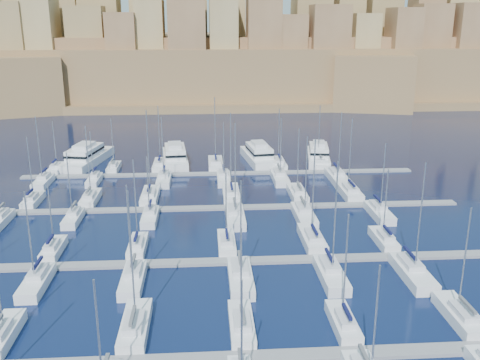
{
  "coord_description": "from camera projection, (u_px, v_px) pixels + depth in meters",
  "views": [
    {
      "loc": [
        -3.19,
        -79.09,
        32.02
      ],
      "look_at": [
        2.59,
        6.0,
        6.47
      ],
      "focal_mm": 40.0,
      "sensor_mm": 36.0,
      "label": 1
    }
  ],
  "objects": [
    {
      "name": "sailboat_21",
      "position": [
        240.0,
        277.0,
        67.79
      ],
      "size": [
        2.98,
        9.92,
        14.04
      ],
      "color": "white",
      "rests_on": "ground"
    },
    {
      "name": "sailboat_39",
      "position": [
        216.0,
        164.0,
        121.2
      ],
      "size": [
        3.18,
        10.61,
        16.04
      ],
      "color": "white",
      "rests_on": "ground"
    },
    {
      "name": "sailboat_33",
      "position": [
        235.0,
        216.0,
        88.78
      ],
      "size": [
        3.02,
        10.07,
        16.85
      ],
      "color": "white",
      "rests_on": "ground"
    },
    {
      "name": "sailboat_3",
      "position": [
        241.0,
        325.0,
        57.23
      ],
      "size": [
        2.55,
        8.51,
        11.92
      ],
      "color": "white",
      "rests_on": "ground"
    },
    {
      "name": "pontoon_far",
      "position": [
        220.0,
        174.0,
        115.52
      ],
      "size": [
        84.0,
        2.0,
        0.4
      ],
      "primitive_type": "cube",
      "color": "slate",
      "rests_on": "ground"
    },
    {
      "name": "sailboat_37",
      "position": [
        114.0,
        167.0,
        118.38
      ],
      "size": [
        2.31,
        7.68,
        11.89
      ],
      "color": "white",
      "rests_on": "ground"
    },
    {
      "name": "ground",
      "position": [
        226.0,
        230.0,
        84.99
      ],
      "size": [
        600.0,
        600.0,
        0.0
      ],
      "primitive_type": "plane",
      "color": "black",
      "rests_on": "ground"
    },
    {
      "name": "sailboat_2",
      "position": [
        135.0,
        326.0,
        56.93
      ],
      "size": [
        2.84,
        9.45,
        16.01
      ],
      "color": "white",
      "rests_on": "ground"
    },
    {
      "name": "sailboat_46",
      "position": [
        280.0,
        178.0,
        110.66
      ],
      "size": [
        2.92,
        9.72,
        13.58
      ],
      "color": "white",
      "rests_on": "ground"
    },
    {
      "name": "sailboat_5",
      "position": [
        460.0,
        315.0,
        59.01
      ],
      "size": [
        2.69,
        8.96,
        13.45
      ],
      "color": "white",
      "rests_on": "ground"
    },
    {
      "name": "sailboat_20",
      "position": [
        133.0,
        279.0,
        67.32
      ],
      "size": [
        2.72,
        9.07,
        13.63
      ],
      "color": "white",
      "rests_on": "ground"
    },
    {
      "name": "sailboat_23",
      "position": [
        413.0,
        272.0,
        69.09
      ],
      "size": [
        3.07,
        10.22,
        15.87
      ],
      "color": "white",
      "rests_on": "ground"
    },
    {
      "name": "motor_yacht_d",
      "position": [
        318.0,
        155.0,
        125.43
      ],
      "size": [
        7.36,
        16.67,
        5.25
      ],
      "color": "white",
      "rests_on": "ground"
    },
    {
      "name": "sailboat_14",
      "position": [
        138.0,
        246.0,
        77.14
      ],
      "size": [
        2.4,
        8.01,
        13.8
      ],
      "color": "white",
      "rests_on": "ground"
    },
    {
      "name": "sailboat_17",
      "position": [
        384.0,
        239.0,
        79.52
      ],
      "size": [
        2.42,
        8.05,
        11.76
      ],
      "color": "white",
      "rests_on": "ground"
    },
    {
      "name": "sailboat_28",
      "position": [
        298.0,
        193.0,
        100.61
      ],
      "size": [
        2.83,
        9.44,
        13.34
      ],
      "color": "white",
      "rests_on": "ground"
    },
    {
      "name": "sailboat_13",
      "position": [
        53.0,
        249.0,
        76.21
      ],
      "size": [
        2.29,
        7.65,
        10.68
      ],
      "color": "white",
      "rests_on": "ground"
    },
    {
      "name": "sailboat_35",
      "position": [
        379.0,
        212.0,
        90.71
      ],
      "size": [
        2.81,
        9.37,
        13.25
      ],
      "color": "white",
      "rests_on": "ground"
    },
    {
      "name": "sailboat_15",
      "position": [
        227.0,
        243.0,
        78.12
      ],
      "size": [
        2.49,
        8.3,
        11.64
      ],
      "color": "white",
      "rests_on": "ground"
    },
    {
      "name": "sailboat_24",
      "position": [
        33.0,
        200.0,
        96.77
      ],
      "size": [
        2.39,
        7.97,
        12.63
      ],
      "color": "white",
      "rests_on": "ground"
    },
    {
      "name": "sailboat_31",
      "position": [
        73.0,
        218.0,
        88.15
      ],
      "size": [
        2.33,
        7.75,
        12.28
      ],
      "color": "white",
      "rests_on": "ground"
    },
    {
      "name": "sailboat_27",
      "position": [
        231.0,
        194.0,
        100.16
      ],
      "size": [
        3.07,
        10.23,
        16.28
      ],
      "color": "white",
      "rests_on": "ground"
    },
    {
      "name": "pontoon_mid_far",
      "position": [
        224.0,
        208.0,
        94.49
      ],
      "size": [
        84.0,
        2.0,
        0.4
      ],
      "primitive_type": "cube",
      "color": "slate",
      "rests_on": "ground"
    },
    {
      "name": "sailboat_32",
      "position": [
        150.0,
        217.0,
        88.75
      ],
      "size": [
        2.47,
        8.23,
        11.43
      ],
      "color": "white",
      "rests_on": "ground"
    },
    {
      "name": "sailboat_34",
      "position": [
        304.0,
        215.0,
        89.57
      ],
      "size": [
        3.0,
        10.0,
        14.59
      ],
      "color": "white",
      "rests_on": "ground"
    },
    {
      "name": "sailboat_40",
      "position": [
        279.0,
        163.0,
        121.59
      ],
      "size": [
        2.83,
        9.43,
        13.46
      ],
      "color": "white",
      "rests_on": "ground"
    },
    {
      "name": "sailboat_16",
      "position": [
        312.0,
        239.0,
        79.63
      ],
      "size": [
        2.93,
        9.78,
        16.13
      ],
      "color": "white",
      "rests_on": "ground"
    },
    {
      "name": "sailboat_26",
      "position": [
        150.0,
        196.0,
        99.02
      ],
      "size": [
        2.97,
        9.9,
        17.01
      ],
      "color": "white",
      "rests_on": "ground"
    },
    {
      "name": "pontoon_near",
      "position": [
        241.0,
        358.0,
        52.44
      ],
      "size": [
        84.0,
        2.0,
        0.4
      ],
      "primitive_type": "cube",
      "color": "slate",
      "rests_on": "ground"
    },
    {
      "name": "sailboat_42",
      "position": [
        43.0,
        181.0,
        108.03
      ],
      "size": [
        2.61,
        8.69,
        14.49
      ],
      "color": "white",
      "rests_on": "ground"
    },
    {
      "name": "sailboat_36",
      "position": [
        56.0,
        168.0,
        117.56
      ],
      "size": [
        2.3,
        7.65,
        11.46
      ],
      "color": "white",
      "rests_on": "ground"
    },
    {
      "name": "fortified_city",
      "position": [
        210.0,
        62.0,
        229.13
      ],
      "size": [
        460.0,
        108.95,
        59.52
      ],
      "color": "brown",
      "rests_on": "ground"
    },
    {
      "name": "motor_yacht_c",
      "position": [
        259.0,
        155.0,
        125.22
      ],
      "size": [
        7.5,
        18.16,
        5.25
      ],
      "color": "white",
      "rests_on": "ground"
    },
    {
      "name": "sailboat_41",
      "position": [
        318.0,
        163.0,
        122.3
      ],
      "size": [
        2.9,
        9.68,
        14.04
      ],
      "color": "white",
      "rests_on": "ground"
    },
    {
      "name": "motor_yacht_b",
      "position": [
        175.0,
        156.0,
        123.98
      ],
      "size": [
        6.8,
        18.09,
        5.25
      ],
      "color": "white",
      "rests_on": "ground"
    },
    {
      "name": "sailboat_44",
      "position": [
        164.0,
        179.0,
        109.45
      ],
      "size": [
        2.7,
        9.0,
        14.08
      ],
      "color": "white",
      "rests_on": "ground"
    },
    {
      "name": "sailboat_47",
      "position": [
        337.0,
        177.0,
        110.89
      ],
      "size": [
        3.27,
        10.89,
        14.81
      ],
      "color": "white",
      "rests_on": "ground"
    },
    {
      "name": "sailboat_43",
      "position": [
        94.0,
        180.0,
        109.21
      ],
      "size": [
        2.27,
        7.57,
        11.19
      ],
      "color": "white",
      "rests_on": "ground"
    },
    {
      "name": "sailboat_29",
      "position": [
        349.0,
        191.0,
        101.78
      ],
      "size": [
        3.17,
        10.57,
        14.91
      ],
      "color": "white",
      "rests_on": "ground"
    },
    {
      "name": "motor_yacht_a",
      "position": [
        86.0,
        157.0,
        123.7
      ],
      "size": [
        9.71,
        20.76,
        5.25
      ],
      "color": "white",
      "rests_on": "ground"
    },
    {
      "name": "pontoon_mid_near",
      "position": [
        230.0,
        261.0,
        73.46
      ],
      "size": [
        84.0,
        2.0,
        0.4
      ],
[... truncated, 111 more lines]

